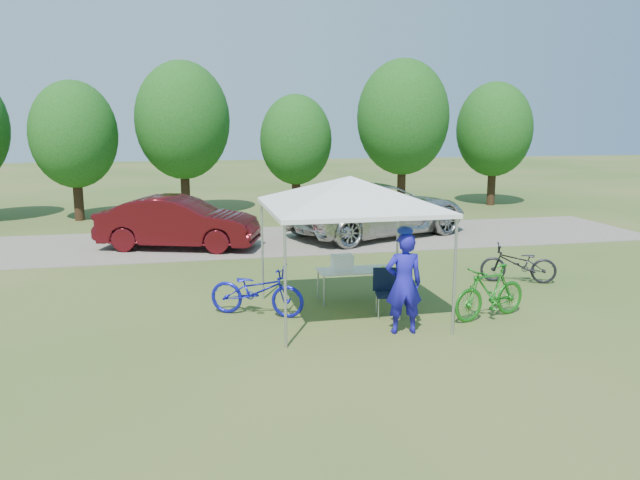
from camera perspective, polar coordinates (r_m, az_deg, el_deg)
The scene contains 14 objects.
ground at distance 12.32m, azimuth 2.67°, elevation -6.87°, with size 100.00×100.00×0.00m, color #2D5119.
gravel_strip at distance 19.93m, azimuth -3.30°, elevation 0.01°, with size 24.00×5.00×0.02m, color gray.
canopy at distance 11.79m, azimuth 2.78°, elevation 5.50°, with size 4.53×4.53×3.00m.
treeline at distance 25.53m, azimuth -6.25°, elevation 10.29°, with size 24.89×4.28×6.30m.
folding_table at distance 13.16m, azimuth 3.40°, elevation -2.88°, with size 1.64×0.68×0.67m.
folding_chair at distance 12.26m, azimuth 6.11°, elevation -4.37°, with size 0.55×0.57×0.92m.
cooler at distance 13.03m, azimuth 2.05°, elevation -2.06°, with size 0.45×0.31×0.33m.
ice_cream_cup at distance 13.25m, azimuth 5.78°, elevation -2.50°, with size 0.08×0.08×0.06m, color #D1EB37.
cyclist at distance 11.17m, azimuth 7.67°, elevation -3.95°, with size 0.67×0.44×1.83m, color #1A14A9.
bike_blue at distance 12.23m, azimuth -5.80°, elevation -4.62°, with size 0.66×1.90×1.00m, color #1213A0.
bike_green at distance 12.42m, azimuth 15.29°, elevation -4.61°, with size 0.49×1.74×1.04m, color #197019.
bike_dark at distance 15.33m, azimuth 17.70°, elevation -2.08°, with size 0.61×1.74×0.91m, color black.
minivan at distance 20.69m, azimuth 5.32°, elevation 2.86°, with size 2.89×6.27×1.74m, color #B8BAB5.
sedan at distance 18.92m, azimuth -12.79°, elevation 1.58°, with size 1.63×4.68×1.54m, color #4A0C10.
Camera 1 is at (-3.08, -11.33, 3.74)m, focal length 35.00 mm.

